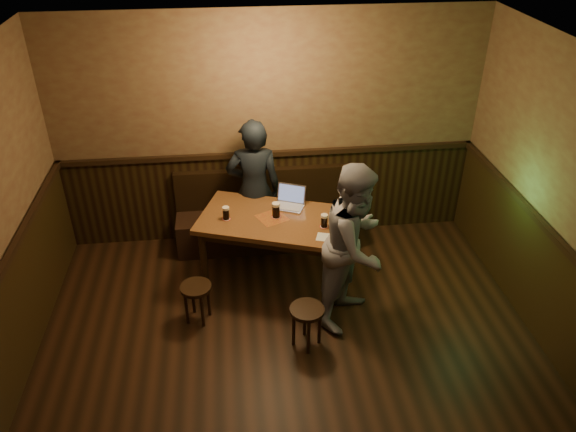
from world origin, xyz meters
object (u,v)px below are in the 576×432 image
(pint_mid, at_px, (276,210))
(person_suit, at_px, (254,190))
(laptop, at_px, (290,201))
(person_grey, at_px, (356,245))
(stool_right, at_px, (307,316))
(bench, at_px, (267,221))
(stool_left, at_px, (196,293))
(pub_table, at_px, (272,226))
(pint_right, at_px, (324,221))
(pint_left, at_px, (226,213))

(pint_mid, bearing_deg, person_suit, 109.80)
(laptop, xyz_separation_m, person_grey, (0.54, -0.92, -0.01))
(stool_right, bearing_deg, laptop, 90.54)
(bench, xyz_separation_m, stool_right, (0.23, -1.83, 0.05))
(person_grey, bearing_deg, stool_left, 124.10)
(bench, height_order, pub_table, bench)
(bench, xyz_separation_m, pint_right, (0.53, -0.99, 0.59))
(pint_mid, height_order, pint_right, pint_mid)
(pint_mid, height_order, person_suit, person_suit)
(stool_left, bearing_deg, person_suit, 59.72)
(stool_left, distance_m, person_grey, 1.68)
(pub_table, distance_m, stool_left, 1.08)
(bench, relative_size, pint_right, 14.65)
(pub_table, xyz_separation_m, person_grey, (0.76, -0.68, 0.16))
(stool_left, relative_size, person_grey, 0.25)
(stool_right, height_order, laptop, laptop)
(stool_right, relative_size, person_grey, 0.26)
(person_suit, bearing_deg, pint_left, 61.17)
(stool_left, bearing_deg, person_grey, -3.23)
(bench, bearing_deg, stool_left, -121.87)
(stool_right, bearing_deg, pint_right, 70.65)
(person_grey, bearing_deg, pint_right, 65.89)
(pub_table, distance_m, stool_right, 1.15)
(bench, relative_size, stool_left, 5.05)
(pint_left, bearing_deg, pub_table, -3.74)
(bench, height_order, pint_right, pint_right)
(pint_mid, xyz_separation_m, laptop, (0.18, 0.23, -0.03))
(laptop, distance_m, person_suit, 0.50)
(pint_mid, distance_m, person_grey, 1.00)
(stool_right, distance_m, pint_right, 1.03)
(laptop, height_order, person_suit, person_suit)
(pub_table, height_order, stool_left, pub_table)
(stool_right, bearing_deg, person_grey, 36.65)
(pub_table, distance_m, person_suit, 0.61)
(pub_table, bearing_deg, stool_left, -125.40)
(laptop, bearing_deg, pint_right, -33.94)
(bench, distance_m, laptop, 0.80)
(stool_left, relative_size, pint_left, 2.91)
(laptop, bearing_deg, person_suit, 162.23)
(pub_table, xyz_separation_m, laptop, (0.22, 0.24, 0.17))
(pint_mid, height_order, laptop, laptop)
(pint_right, bearing_deg, person_grey, -61.44)
(pint_right, relative_size, person_grey, 0.09)
(laptop, height_order, person_grey, person_grey)
(pub_table, xyz_separation_m, pint_left, (-0.49, 0.03, 0.18))
(person_suit, bearing_deg, laptop, 141.42)
(pint_mid, bearing_deg, pint_right, -27.57)
(stool_right, bearing_deg, pint_mid, 99.86)
(stool_left, distance_m, pint_mid, 1.20)
(pint_left, xyz_separation_m, pint_right, (1.01, -0.27, 0.00))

